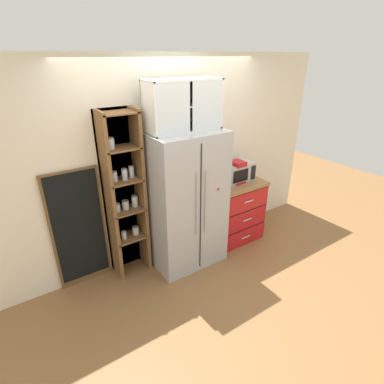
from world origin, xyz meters
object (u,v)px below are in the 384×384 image
microwave (236,171)px  mug_charcoal (217,184)px  refrigerator (185,200)px  chalkboard_menu (79,229)px  bottle_clear (238,176)px  coffee_maker (236,171)px

microwave → mug_charcoal: microwave is taller
microwave → refrigerator: bearing=-173.9°
microwave → chalkboard_menu: size_ratio=0.31×
mug_charcoal → bottle_clear: 0.32m
bottle_clear → microwave: bearing=64.0°
refrigerator → chalkboard_menu: bearing=166.3°
mug_charcoal → bottle_clear: (0.31, -0.06, 0.06)m
microwave → coffee_maker: bearing=-137.2°
chalkboard_menu → microwave: bearing=-5.5°
mug_charcoal → chalkboard_menu: (-1.79, 0.24, -0.22)m
refrigerator → bottle_clear: (0.86, 0.00, 0.13)m
refrigerator → coffee_maker: (0.86, 0.05, 0.18)m
mug_charcoal → chalkboard_menu: size_ratio=0.07×
coffee_maker → bottle_clear: 0.07m
coffee_maker → chalkboard_menu: size_ratio=0.22×
refrigerator → chalkboard_menu: refrigerator is taller
chalkboard_menu → coffee_maker: bearing=-6.7°
coffee_maker → refrigerator: bearing=-176.4°
refrigerator → microwave: 0.93m
refrigerator → coffee_maker: size_ratio=5.61×
microwave → bottle_clear: (-0.05, -0.09, -0.02)m
refrigerator → mug_charcoal: 0.56m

